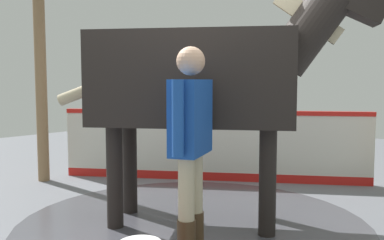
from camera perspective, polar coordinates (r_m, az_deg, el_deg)
The scene contains 6 objects.
ground_plane at distance 4.33m, azimuth -0.17°, elevation -14.33°, with size 16.00×16.00×0.02m, color slate.
wet_patch at distance 4.52m, azimuth 0.13°, elevation -13.33°, with size 3.54×3.54×0.00m, color #4C4C54.
barrier_wall at distance 6.25m, azimuth 2.79°, elevation -3.73°, with size 2.41×3.79×1.02m.
roof_post_far at distance 6.51m, azimuth -19.27°, elevation 5.42°, with size 0.16×0.16×2.99m, color olive.
horse at distance 4.27m, azimuth 1.69°, elevation 5.44°, with size 1.99×2.88×2.50m.
handler at distance 3.48m, azimuth -0.16°, elevation -2.22°, with size 0.64×0.39×1.71m.
Camera 1 is at (-3.08, -2.68, 1.44)m, focal length 40.52 mm.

